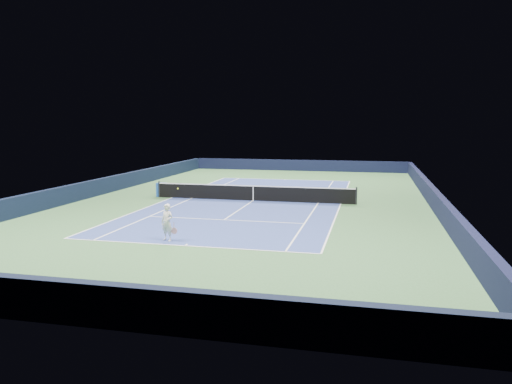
# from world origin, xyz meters

# --- Properties ---
(ground) EXTENTS (40.00, 40.00, 0.00)m
(ground) POSITION_xyz_m (0.00, 0.00, 0.00)
(ground) COLOR #345E33
(ground) RESTS_ON ground
(wall_far) EXTENTS (22.00, 0.35, 1.10)m
(wall_far) POSITION_xyz_m (0.00, 19.82, 0.55)
(wall_far) COLOR black
(wall_far) RESTS_ON ground
(wall_near) EXTENTS (22.00, 0.35, 1.10)m
(wall_near) POSITION_xyz_m (0.00, -19.82, 0.55)
(wall_near) COLOR black
(wall_near) RESTS_ON ground
(wall_right) EXTENTS (0.35, 40.00, 1.10)m
(wall_right) POSITION_xyz_m (10.82, 0.00, 0.55)
(wall_right) COLOR black
(wall_right) RESTS_ON ground
(wall_left) EXTENTS (0.35, 40.00, 1.10)m
(wall_left) POSITION_xyz_m (-10.82, 0.00, 0.55)
(wall_left) COLOR black
(wall_left) RESTS_ON ground
(court_surface) EXTENTS (10.97, 23.77, 0.01)m
(court_surface) POSITION_xyz_m (0.00, 0.00, 0.00)
(court_surface) COLOR navy
(court_surface) RESTS_ON ground
(baseline_far) EXTENTS (10.97, 0.08, 0.00)m
(baseline_far) POSITION_xyz_m (0.00, 11.88, 0.01)
(baseline_far) COLOR white
(baseline_far) RESTS_ON ground
(baseline_near) EXTENTS (10.97, 0.08, 0.00)m
(baseline_near) POSITION_xyz_m (0.00, -11.88, 0.01)
(baseline_near) COLOR white
(baseline_near) RESTS_ON ground
(sideline_doubles_right) EXTENTS (0.08, 23.77, 0.00)m
(sideline_doubles_right) POSITION_xyz_m (5.49, 0.00, 0.01)
(sideline_doubles_right) COLOR white
(sideline_doubles_right) RESTS_ON ground
(sideline_doubles_left) EXTENTS (0.08, 23.77, 0.00)m
(sideline_doubles_left) POSITION_xyz_m (-5.49, 0.00, 0.01)
(sideline_doubles_left) COLOR white
(sideline_doubles_left) RESTS_ON ground
(sideline_singles_right) EXTENTS (0.08, 23.77, 0.00)m
(sideline_singles_right) POSITION_xyz_m (4.12, 0.00, 0.01)
(sideline_singles_right) COLOR white
(sideline_singles_right) RESTS_ON ground
(sideline_singles_left) EXTENTS (0.08, 23.77, 0.00)m
(sideline_singles_left) POSITION_xyz_m (-4.12, 0.00, 0.01)
(sideline_singles_left) COLOR white
(sideline_singles_left) RESTS_ON ground
(service_line_far) EXTENTS (8.23, 0.08, 0.00)m
(service_line_far) POSITION_xyz_m (0.00, 6.40, 0.01)
(service_line_far) COLOR white
(service_line_far) RESTS_ON ground
(service_line_near) EXTENTS (8.23, 0.08, 0.00)m
(service_line_near) POSITION_xyz_m (0.00, -6.40, 0.01)
(service_line_near) COLOR white
(service_line_near) RESTS_ON ground
(center_service_line) EXTENTS (0.08, 12.80, 0.00)m
(center_service_line) POSITION_xyz_m (0.00, 0.00, 0.01)
(center_service_line) COLOR white
(center_service_line) RESTS_ON ground
(center_mark_far) EXTENTS (0.08, 0.30, 0.00)m
(center_mark_far) POSITION_xyz_m (0.00, 11.73, 0.01)
(center_mark_far) COLOR white
(center_mark_far) RESTS_ON ground
(center_mark_near) EXTENTS (0.08, 0.30, 0.00)m
(center_mark_near) POSITION_xyz_m (0.00, -11.73, 0.01)
(center_mark_near) COLOR white
(center_mark_near) RESTS_ON ground
(tennis_net) EXTENTS (12.90, 0.10, 1.07)m
(tennis_net) POSITION_xyz_m (0.00, 0.00, 0.50)
(tennis_net) COLOR black
(tennis_net) RESTS_ON ground
(sponsor_cube) EXTENTS (0.61, 0.53, 0.92)m
(sponsor_cube) POSITION_xyz_m (-6.40, 0.37, 0.46)
(sponsor_cube) COLOR blue
(sponsor_cube) RESTS_ON ground
(tennis_player) EXTENTS (0.79, 1.30, 2.12)m
(tennis_player) POSITION_xyz_m (-1.01, -11.24, 0.79)
(tennis_player) COLOR white
(tennis_player) RESTS_ON ground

